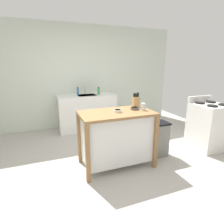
# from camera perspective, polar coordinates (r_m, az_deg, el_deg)

# --- Properties ---
(ground_plane) EXTENTS (6.41, 6.41, 0.00)m
(ground_plane) POSITION_cam_1_polar(r_m,az_deg,el_deg) (3.05, -2.16, -17.34)
(ground_plane) COLOR #ADA8A0
(ground_plane) RESTS_ON ground
(wall_back) EXTENTS (5.41, 0.10, 2.60)m
(wall_back) POSITION_cam_1_polar(r_m,az_deg,el_deg) (4.85, -11.33, 10.68)
(wall_back) COLOR silver
(wall_back) RESTS_ON ground
(kitchen_island) EXTENTS (1.15, 0.65, 0.91)m
(kitchen_island) POSITION_cam_1_polar(r_m,az_deg,el_deg) (2.93, 1.41, -7.56)
(kitchen_island) COLOR olive
(kitchen_island) RESTS_ON ground
(knife_block) EXTENTS (0.11, 0.09, 0.25)m
(knife_block) POSITION_cam_1_polar(r_m,az_deg,el_deg) (3.17, 7.56, 3.34)
(knife_block) COLOR tan
(knife_block) RESTS_ON kitchen_island
(bowl_stoneware_deep) EXTENTS (0.12, 0.12, 0.04)m
(bowl_stoneware_deep) POSITION_cam_1_polar(r_m,az_deg,el_deg) (2.79, 1.81, 0.39)
(bowl_stoneware_deep) COLOR silver
(bowl_stoneware_deep) RESTS_ON kitchen_island
(bowl_ceramic_wide) EXTENTS (0.14, 0.14, 0.04)m
(bowl_ceramic_wide) POSITION_cam_1_polar(r_m,az_deg,el_deg) (2.97, 7.19, 1.19)
(bowl_ceramic_wide) COLOR #564C47
(bowl_ceramic_wide) RESTS_ON kitchen_island
(drinking_cup) EXTENTS (0.07, 0.07, 0.12)m
(drinking_cup) POSITION_cam_1_polar(r_m,az_deg,el_deg) (2.93, 9.76, 1.66)
(drinking_cup) COLOR silver
(drinking_cup) RESTS_ON kitchen_island
(trash_bin) EXTENTS (0.36, 0.28, 0.63)m
(trash_bin) POSITION_cam_1_polar(r_m,az_deg,el_deg) (3.40, 14.11, -8.22)
(trash_bin) COLOR slate
(trash_bin) RESTS_ON ground
(sink_counter) EXTENTS (1.42, 0.60, 0.88)m
(sink_counter) POSITION_cam_1_polar(r_m,az_deg,el_deg) (4.68, -7.88, 0.06)
(sink_counter) COLOR silver
(sink_counter) RESTS_ON ground
(sink_faucet) EXTENTS (0.02, 0.02, 0.22)m
(sink_faucet) POSITION_cam_1_polar(r_m,az_deg,el_deg) (4.71, -8.51, 6.95)
(sink_faucet) COLOR #B7BCC1
(sink_faucet) RESTS_ON sink_counter
(bottle_dish_soap) EXTENTS (0.05, 0.05, 0.20)m
(bottle_dish_soap) POSITION_cam_1_polar(r_m,az_deg,el_deg) (4.60, -10.76, 6.46)
(bottle_dish_soap) COLOR blue
(bottle_dish_soap) RESTS_ON sink_counter
(bottle_spray_cleaner) EXTENTS (0.06, 0.06, 0.20)m
(bottle_spray_cleaner) POSITION_cam_1_polar(r_m,az_deg,el_deg) (4.60, -4.23, 6.64)
(bottle_spray_cleaner) COLOR green
(bottle_spray_cleaner) RESTS_ON sink_counter
(stove) EXTENTS (0.60, 0.60, 1.00)m
(stove) POSITION_cam_1_polar(r_m,az_deg,el_deg) (4.03, 28.12, -3.88)
(stove) COLOR white
(stove) RESTS_ON ground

